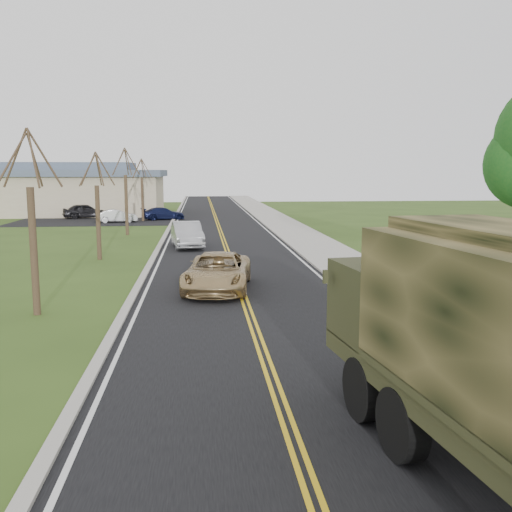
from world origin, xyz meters
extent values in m
plane|color=#314818|center=(0.00, 0.00, 0.00)|extent=(160.00, 160.00, 0.00)
cube|color=black|center=(0.00, 40.00, 0.01)|extent=(8.00, 120.00, 0.01)
cube|color=#9E998E|center=(4.15, 40.00, 0.06)|extent=(0.30, 120.00, 0.12)
cube|color=#9E998E|center=(5.90, 40.00, 0.05)|extent=(3.20, 120.00, 0.10)
cube|color=#9E998E|center=(-4.15, 40.00, 0.05)|extent=(0.30, 120.00, 0.10)
cylinder|color=#38281C|center=(-7.00, 10.00, 2.10)|extent=(0.24, 0.24, 4.20)
cylinder|color=#38281C|center=(-6.52, 10.13, 5.13)|extent=(1.01, 0.33, 1.90)
cylinder|color=#38281C|center=(-6.97, 10.62, 5.05)|extent=(0.13, 1.29, 1.74)
cylinder|color=#38281C|center=(-7.46, 10.18, 5.13)|extent=(0.98, 0.43, 1.90)
cylinder|color=#38281C|center=(-7.39, 9.52, 5.05)|extent=(0.79, 1.05, 1.77)
cylinder|color=#38281C|center=(-6.73, 9.59, 5.13)|extent=(0.58, 0.90, 1.90)
cylinder|color=#38281C|center=(-7.00, 22.00, 1.98)|extent=(0.24, 0.24, 3.96)
cylinder|color=#38281C|center=(-6.55, 22.12, 4.83)|extent=(0.96, 0.32, 1.79)
cylinder|color=#38281C|center=(-6.97, 22.58, 4.76)|extent=(0.12, 1.22, 1.65)
cylinder|color=#38281C|center=(-7.43, 22.17, 4.83)|extent=(0.93, 0.41, 1.79)
cylinder|color=#38281C|center=(-7.37, 21.55, 4.76)|extent=(0.75, 0.99, 1.67)
cylinder|color=#38281C|center=(-6.75, 21.61, 4.83)|extent=(0.55, 0.85, 1.80)
cylinder|color=#38281C|center=(-7.00, 34.00, 2.22)|extent=(0.24, 0.24, 4.44)
cylinder|color=#38281C|center=(-6.50, 34.13, 5.42)|extent=(1.07, 0.35, 2.00)
cylinder|color=#38281C|center=(-6.97, 34.65, 5.34)|extent=(0.13, 1.36, 1.84)
cylinder|color=#38281C|center=(-7.49, 34.19, 5.42)|extent=(1.03, 0.46, 2.00)
cylinder|color=#38281C|center=(-7.41, 33.49, 5.34)|extent=(0.83, 1.10, 1.87)
cylinder|color=#38281C|center=(-6.72, 33.56, 5.42)|extent=(0.61, 0.95, 2.01)
cylinder|color=#38281C|center=(-7.00, 46.00, 2.04)|extent=(0.24, 0.24, 4.08)
cylinder|color=#38281C|center=(-6.54, 46.12, 4.98)|extent=(0.99, 0.33, 1.84)
cylinder|color=#38281C|center=(-6.97, 46.60, 4.91)|extent=(0.13, 1.25, 1.69)
cylinder|color=#38281C|center=(-7.45, 46.17, 4.98)|extent=(0.95, 0.42, 1.85)
cylinder|color=#38281C|center=(-7.38, 45.53, 4.91)|extent=(0.77, 1.02, 1.72)
cylinder|color=#38281C|center=(-6.74, 45.60, 4.98)|extent=(0.57, 0.88, 1.85)
cube|color=tan|center=(-16.00, 56.00, 2.10)|extent=(20.00, 12.00, 4.20)
cube|color=#475466|center=(-16.00, 56.00, 4.50)|extent=(21.00, 13.00, 0.70)
cube|color=#475466|center=(-16.00, 56.00, 5.20)|extent=(14.00, 8.00, 0.90)
cube|color=black|center=(-10.00, 46.00, 0.01)|extent=(18.00, 10.00, 0.02)
cylinder|color=black|center=(1.66, -0.48, 0.61)|extent=(0.54, 1.26, 1.22)
cylinder|color=black|center=(1.47, 1.06, 0.61)|extent=(0.54, 1.26, 1.22)
cylinder|color=black|center=(3.78, 1.35, 0.61)|extent=(0.54, 1.26, 1.22)
cube|color=#32341C|center=(2.90, -1.00, 1.17)|extent=(3.61, 8.04, 0.39)
cube|color=#32341C|center=(2.55, 1.81, 2.11)|extent=(2.91, 2.42, 1.55)
cube|color=black|center=(2.42, 2.81, 2.33)|extent=(2.43, 0.39, 0.78)
imported|color=tan|center=(-0.92, 13.34, 0.74)|extent=(3.12, 5.59, 1.48)
imported|color=#B1B1B6|center=(-2.40, 26.59, 0.79)|extent=(2.27, 4.98, 1.58)
imported|color=black|center=(-13.13, 50.00, 0.74)|extent=(4.67, 3.17, 1.48)
imported|color=#B4B4B9|center=(-9.24, 44.70, 0.61)|extent=(3.86, 1.93, 1.21)
imported|color=#0E1435|center=(-5.17, 47.39, 0.60)|extent=(4.48, 2.87, 1.21)
camera|label=1|loc=(-1.58, -9.01, 4.70)|focal=40.00mm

